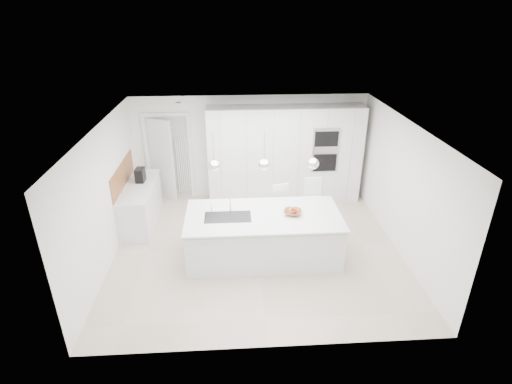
{
  "coord_description": "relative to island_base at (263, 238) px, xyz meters",
  "views": [
    {
      "loc": [
        -0.44,
        -6.63,
        4.41
      ],
      "look_at": [
        0.0,
        0.3,
        1.1
      ],
      "focal_mm": 28.0,
      "sensor_mm": 36.0,
      "label": 1
    }
  ],
  "objects": [
    {
      "name": "left_base_cabinets",
      "position": [
        -2.55,
        1.5,
        0.0
      ],
      "size": [
        0.6,
        1.8,
        0.86
      ],
      "primitive_type": "cube",
      "color": "white",
      "rests_on": "floor"
    },
    {
      "name": "wall_left",
      "position": [
        -2.85,
        0.3,
        0.82
      ],
      "size": [
        0.0,
        5.0,
        5.0
      ],
      "primitive_type": "plane",
      "rotation": [
        1.57,
        0.0,
        1.57
      ],
      "color": "white",
      "rests_on": "ground"
    },
    {
      "name": "tall_cabinets",
      "position": [
        0.7,
        2.5,
        0.72
      ],
      "size": [
        3.6,
        0.6,
        2.3
      ],
      "primitive_type": "cube",
      "color": "white",
      "rests_on": "floor"
    },
    {
      "name": "bar_stool_right",
      "position": [
        1.11,
        0.91,
        0.15
      ],
      "size": [
        0.42,
        0.55,
        1.16
      ],
      "primitive_type": null,
      "rotation": [
        0.0,
        0.0,
        0.06
      ],
      "color": "white",
      "rests_on": "floor"
    },
    {
      "name": "island_sink",
      "position": [
        -0.65,
        -0.0,
        0.39
      ],
      "size": [
        0.84,
        0.44,
        0.18
      ],
      "primitive_type": null,
      "color": "#3F3F42",
      "rests_on": "island_worktop"
    },
    {
      "name": "left_worktop",
      "position": [
        -2.55,
        1.5,
        0.45
      ],
      "size": [
        0.62,
        1.82,
        0.04
      ],
      "primitive_type": "cube",
      "color": "white",
      "rests_on": "left_base_cabinets"
    },
    {
      "name": "radiator",
      "position": [
        -1.73,
        2.76,
        0.42
      ],
      "size": [
        0.32,
        0.04,
        1.4
      ],
      "primitive_type": null,
      "color": "white",
      "rests_on": "floor"
    },
    {
      "name": "apple_b",
      "position": [
        0.56,
        0.06,
        0.54
      ],
      "size": [
        0.08,
        0.08,
        0.08
      ],
      "primitive_type": "sphere",
      "color": "#A71724",
      "rests_on": "fruit_bowl"
    },
    {
      "name": "oven_stack",
      "position": [
        1.6,
        2.19,
        0.92
      ],
      "size": [
        0.62,
        0.04,
        1.05
      ],
      "primitive_type": null,
      "color": "#A5A5A8",
      "rests_on": "tall_cabinets"
    },
    {
      "name": "ceiling",
      "position": [
        -0.1,
        0.3,
        2.07
      ],
      "size": [
        5.5,
        5.5,
        0.0
      ],
      "primitive_type": "plane",
      "rotation": [
        3.14,
        0.0,
        0.0
      ],
      "color": "white",
      "rests_on": "wall_back"
    },
    {
      "name": "wall_back",
      "position": [
        -0.1,
        2.8,
        0.82
      ],
      "size": [
        5.5,
        0.0,
        5.5
      ],
      "primitive_type": "plane",
      "rotation": [
        1.57,
        0.0,
        0.0
      ],
      "color": "white",
      "rests_on": "ground"
    },
    {
      "name": "doorway_frame",
      "position": [
        -2.05,
        2.77,
        0.59
      ],
      "size": [
        1.11,
        0.08,
        2.13
      ],
      "primitive_type": null,
      "color": "white",
      "rests_on": "floor"
    },
    {
      "name": "pendant_left",
      "position": [
        -0.85,
        -0.0,
        1.47
      ],
      "size": [
        0.2,
        0.2,
        0.2
      ],
      "primitive_type": "sphere",
      "color": "white",
      "rests_on": "ceiling"
    },
    {
      "name": "island_worktop",
      "position": [
        0.0,
        0.05,
        0.45
      ],
      "size": [
        2.84,
        1.4,
        0.04
      ],
      "primitive_type": "cube",
      "color": "white",
      "rests_on": "island_base"
    },
    {
      "name": "pendant_mid",
      "position": [
        -0.0,
        -0.0,
        1.47
      ],
      "size": [
        0.2,
        0.2,
        0.2
      ],
      "primitive_type": "sphere",
      "color": "white",
      "rests_on": "ceiling"
    },
    {
      "name": "hallway_door",
      "position": [
        -2.3,
        2.72,
        0.57
      ],
      "size": [
        0.76,
        0.38,
        2.0
      ],
      "primitive_type": "cube",
      "rotation": [
        0.0,
        0.0,
        -0.44
      ],
      "color": "white",
      "rests_on": "floor"
    },
    {
      "name": "fruit_bowl",
      "position": [
        0.53,
        0.03,
        0.51
      ],
      "size": [
        0.4,
        0.4,
        0.08
      ],
      "primitive_type": "imported",
      "rotation": [
        0.0,
        0.0,
        -0.29
      ],
      "color": "#9D6741",
      "rests_on": "island_worktop"
    },
    {
      "name": "apple_c",
      "position": [
        0.58,
        0.02,
        0.54
      ],
      "size": [
        0.08,
        0.08,
        0.08
      ],
      "primitive_type": "sphere",
      "color": "#A71724",
      "rests_on": "fruit_bowl"
    },
    {
      "name": "apple_a",
      "position": [
        0.52,
        0.06,
        0.54
      ],
      "size": [
        0.08,
        0.08,
        0.08
      ],
      "primitive_type": "sphere",
      "color": "#A71724",
      "rests_on": "fruit_bowl"
    },
    {
      "name": "bar_stool_left",
      "position": [
        0.42,
        0.79,
        0.11
      ],
      "size": [
        0.47,
        0.57,
        1.09
      ],
      "primitive_type": null,
      "rotation": [
        0.0,
        0.0,
        0.25
      ],
      "color": "white",
      "rests_on": "floor"
    },
    {
      "name": "banana_bunch",
      "position": [
        0.56,
        0.02,
        0.58
      ],
      "size": [
        0.22,
        0.16,
        0.2
      ],
      "primitive_type": "torus",
      "rotation": [
        1.22,
        0.0,
        0.35
      ],
      "color": "gold",
      "rests_on": "fruit_bowl"
    },
    {
      "name": "floor",
      "position": [
        -0.1,
        0.3,
        -0.43
      ],
      "size": [
        5.5,
        5.5,
        0.0
      ],
      "primitive_type": "plane",
      "color": "beige",
      "rests_on": "ground"
    },
    {
      "name": "pendant_right",
      "position": [
        0.85,
        -0.0,
        1.47
      ],
      "size": [
        0.2,
        0.2,
        0.2
      ],
      "primitive_type": "sphere",
      "color": "white",
      "rests_on": "ceiling"
    },
    {
      "name": "oak_backsplash",
      "position": [
        -2.84,
        1.5,
        0.72
      ],
      "size": [
        0.02,
        1.8,
        0.5
      ],
      "primitive_type": "cube",
      "color": "#9D6741",
      "rests_on": "wall_left"
    },
    {
      "name": "espresso_machine",
      "position": [
        -2.53,
        1.72,
        0.62
      ],
      "size": [
        0.19,
        0.28,
        0.3
      ],
      "primitive_type": "cube",
      "rotation": [
        0.0,
        0.0,
        -0.05
      ],
      "color": "black",
      "rests_on": "left_worktop"
    },
    {
      "name": "island_tap",
      "position": [
        -0.6,
        0.2,
        0.62
      ],
      "size": [
        0.02,
        0.02,
        0.3
      ],
      "primitive_type": "cylinder",
      "color": "white",
      "rests_on": "island_worktop"
    },
    {
      "name": "island_base",
      "position": [
        0.0,
        0.0,
        0.0
      ],
      "size": [
        2.8,
        1.2,
        0.86
      ],
      "primitive_type": "cube",
      "color": "white",
      "rests_on": "floor"
    }
  ]
}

